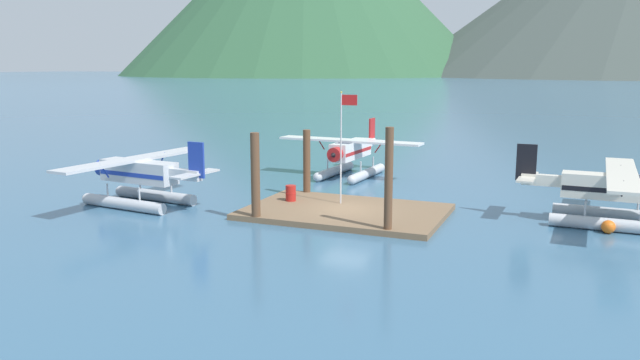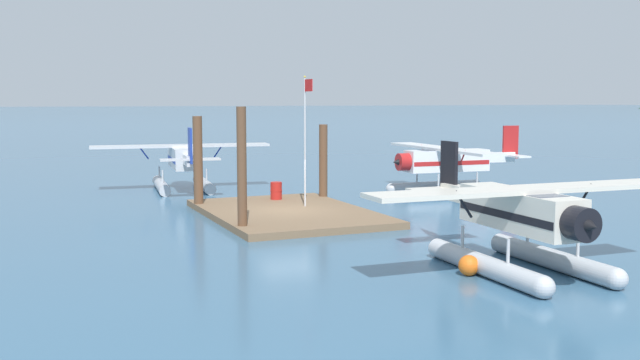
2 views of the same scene
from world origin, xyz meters
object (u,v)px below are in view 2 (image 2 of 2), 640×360
(flagpole, at_px, (306,126))
(fuel_drum, at_px, (276,191))
(seaplane_white_bow_left, at_px, (446,167))
(mooring_buoy, at_px, (469,265))
(seaplane_silver_port_aft, at_px, (182,164))
(seaplane_cream_stbd_fwd, at_px, (520,222))

(flagpole, xyz_separation_m, fuel_drum, (-2.95, -0.45, -3.37))
(flagpole, xyz_separation_m, seaplane_white_bow_left, (-2.98, 9.65, -2.53))
(mooring_buoy, distance_m, seaplane_white_bow_left, 19.02)
(fuel_drum, bearing_deg, seaplane_white_bow_left, 90.17)
(seaplane_silver_port_aft, bearing_deg, seaplane_cream_stbd_fwd, 11.77)
(fuel_drum, bearing_deg, flagpole, 8.61)
(flagpole, distance_m, mooring_buoy, 13.87)
(seaplane_cream_stbd_fwd, bearing_deg, fuel_drum, -172.81)
(flagpole, height_order, fuel_drum, flagpole)
(mooring_buoy, height_order, seaplane_silver_port_aft, seaplane_silver_port_aft)
(mooring_buoy, xyz_separation_m, seaplane_white_bow_left, (-16.32, 9.69, 1.26))
(fuel_drum, bearing_deg, mooring_buoy, 1.41)
(seaplane_cream_stbd_fwd, bearing_deg, seaplane_white_bow_left, 154.17)
(seaplane_cream_stbd_fwd, height_order, seaplane_silver_port_aft, same)
(fuel_drum, distance_m, seaplane_cream_stbd_fwd, 16.67)
(flagpole, distance_m, fuel_drum, 4.50)
(seaplane_cream_stbd_fwd, relative_size, seaplane_white_bow_left, 1.00)
(fuel_drum, height_order, seaplane_white_bow_left, seaplane_white_bow_left)
(seaplane_white_bow_left, xyz_separation_m, seaplane_silver_port_aft, (-7.99, -13.12, 0.00))
(fuel_drum, height_order, seaplane_cream_stbd_fwd, seaplane_cream_stbd_fwd)
(flagpole, height_order, seaplane_silver_port_aft, flagpole)
(seaplane_cream_stbd_fwd, relative_size, seaplane_silver_port_aft, 0.99)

